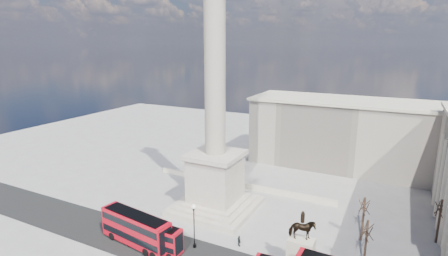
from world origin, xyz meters
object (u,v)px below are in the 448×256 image
at_px(nelsons_column, 215,141).
at_px(equestrian_statue, 301,250).
at_px(red_bus_a, 136,229).
at_px(red_bus_b, 151,236).
at_px(pedestrian_crossing, 239,241).
at_px(victorian_lamp, 194,223).

xyz_separation_m(nelsons_column, equestrian_statue, (18.66, -10.80, -9.87)).
height_order(nelsons_column, red_bus_a, nelsons_column).
relative_size(red_bus_b, pedestrian_crossing, 5.85).
bearing_deg(pedestrian_crossing, equestrian_statue, -147.90).
bearing_deg(nelsons_column, victorian_lamp, -75.75).
distance_m(nelsons_column, victorian_lamp, 15.69).
xyz_separation_m(nelsons_column, pedestrian_crossing, (9.00, -9.26, -12.06)).
xyz_separation_m(red_bus_b, pedestrian_crossing, (11.26, 6.51, -1.27)).
distance_m(victorian_lamp, pedestrian_crossing, 7.42).
distance_m(red_bus_b, pedestrian_crossing, 13.07).
height_order(red_bus_b, equestrian_statue, equestrian_statue).
height_order(victorian_lamp, pedestrian_crossing, victorian_lamp).
relative_size(red_bus_a, red_bus_b, 1.26).
distance_m(red_bus_b, victorian_lamp, 6.62).
distance_m(red_bus_b, equestrian_statue, 21.53).
relative_size(red_bus_a, equestrian_statue, 1.45).
bearing_deg(victorian_lamp, pedestrian_crossing, 29.68).
relative_size(nelsons_column, pedestrian_crossing, 29.16).
bearing_deg(nelsons_column, equestrian_statue, -30.05).
bearing_deg(red_bus_b, red_bus_a, -177.86).
xyz_separation_m(red_bus_b, victorian_lamp, (5.45, 3.21, 1.94)).
bearing_deg(red_bus_a, nelsons_column, 80.46).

